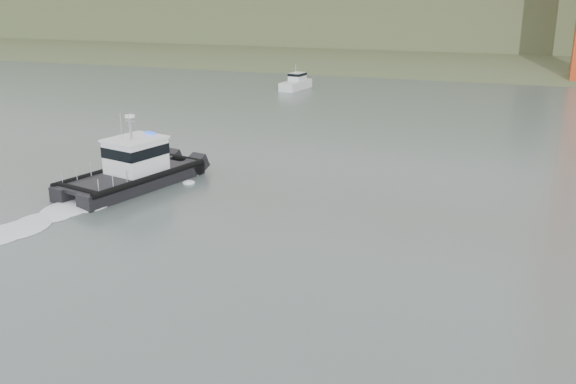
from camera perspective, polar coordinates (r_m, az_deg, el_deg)
name	(u,v)px	position (r m, az deg, el deg)	size (l,w,h in m)	color
ground	(204,306)	(26.56, -7.44, -9.98)	(400.00, 400.00, 0.00)	#4D5B56
headlands	(479,15)	(146.71, 16.59, 14.86)	(500.00, 105.36, 27.12)	#40512E
patrol_boat	(133,168)	(42.51, -13.59, 2.07)	(5.84, 10.55, 4.84)	black
motorboat	(296,83)	(82.96, 0.73, 9.67)	(2.53, 6.04, 3.23)	silver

